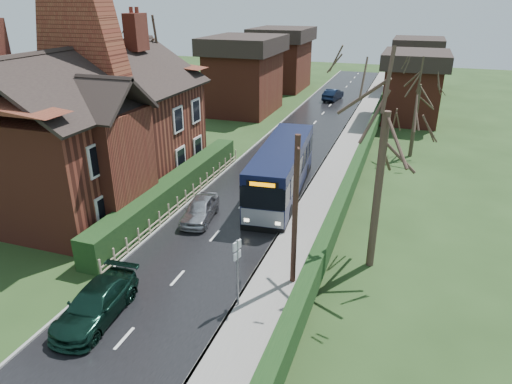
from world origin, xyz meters
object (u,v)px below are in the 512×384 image
at_px(brick_house, 93,124).
at_px(bus, 282,171).
at_px(telegraph_pole, 295,213).
at_px(bus_stop_sign, 237,264).
at_px(car_silver, 200,209).
at_px(car_green, 96,304).

height_order(brick_house, bus, brick_house).
height_order(brick_house, telegraph_pole, brick_house).
bearing_deg(bus, bus_stop_sign, -87.53).
relative_size(bus, bus_stop_sign, 3.50).
bearing_deg(car_silver, brick_house, 161.67).
height_order(bus, car_green, bus).
distance_m(car_silver, bus_stop_sign, 8.13).
distance_m(car_silver, telegraph_pole, 8.05).
height_order(car_silver, bus_stop_sign, bus_stop_sign).
bearing_deg(bus, car_green, -108.99).
distance_m(car_green, telegraph_pole, 8.33).
height_order(brick_house, car_green, brick_house).
relative_size(car_silver, telegraph_pole, 0.56).
relative_size(bus, car_green, 2.45).
distance_m(bus, telegraph_pole, 9.60).
relative_size(car_green, telegraph_pole, 0.65).
bearing_deg(car_green, bus_stop_sign, 21.37).
xyz_separation_m(brick_house, car_green, (7.11, -10.09, -3.75)).
bearing_deg(bus, telegraph_pole, -76.02).
relative_size(car_green, bus_stop_sign, 1.43).
relative_size(car_silver, car_green, 0.85).
bearing_deg(bus_stop_sign, car_silver, 140.73).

